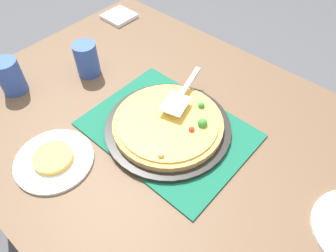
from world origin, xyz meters
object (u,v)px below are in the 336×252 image
object	(u,v)px
plate_near_left	(54,160)
napkin_stack	(119,16)
pizza_pan	(168,128)
pizza	(168,123)
cup_near	(87,59)
cup_far	(10,76)
served_slice_left	(53,158)
pizza_server	(182,94)

from	to	relation	value
plate_near_left	napkin_stack	size ratio (longest dim) A/B	1.83
pizza_pan	napkin_stack	distance (m)	0.68
pizza_pan	napkin_stack	xyz separation A→B (m)	(0.59, -0.34, -0.01)
pizza	plate_near_left	world-z (taller)	pizza
pizza	plate_near_left	size ratio (longest dim) A/B	1.50
pizza_pan	napkin_stack	size ratio (longest dim) A/B	3.17
plate_near_left	cup_near	bearing A→B (deg)	-53.87
pizza_pan	cup_far	size ratio (longest dim) A/B	3.17
plate_near_left	cup_far	size ratio (longest dim) A/B	1.83
plate_near_left	cup_far	bearing A→B (deg)	-14.38
plate_near_left	served_slice_left	distance (m)	0.01
pizza_server	pizza_pan	bearing A→B (deg)	105.97
pizza_pan	pizza_server	xyz separation A→B (m)	(0.03, -0.09, 0.06)
pizza_pan	pizza	world-z (taller)	pizza
pizza	served_slice_left	xyz separation A→B (m)	(0.16, 0.30, -0.02)
pizza	pizza_server	bearing A→B (deg)	-73.33
cup_near	pizza_server	size ratio (longest dim) A/B	0.52
pizza_pan	served_slice_left	size ratio (longest dim) A/B	3.45
plate_near_left	pizza_server	size ratio (longest dim) A/B	0.94
pizza_pan	pizza	distance (m)	0.02
served_slice_left	pizza	bearing A→B (deg)	-118.87
cup_near	cup_far	xyz separation A→B (m)	(0.12, 0.22, 0.00)
plate_near_left	napkin_stack	distance (m)	0.77
cup_near	cup_far	world-z (taller)	same
plate_near_left	pizza_server	bearing A→B (deg)	-109.23
plate_near_left	served_slice_left	size ratio (longest dim) A/B	2.00
pizza_pan	plate_near_left	bearing A→B (deg)	61.20
pizza_pan	served_slice_left	bearing A→B (deg)	61.20
plate_near_left	served_slice_left	world-z (taller)	served_slice_left
cup_near	cup_far	distance (m)	0.25
cup_near	pizza_server	distance (m)	0.37
cup_far	pizza_pan	bearing A→B (deg)	-157.73
pizza	served_slice_left	distance (m)	0.34
pizza	cup_far	world-z (taller)	cup_far
plate_near_left	cup_far	distance (m)	0.36
served_slice_left	cup_near	xyz separation A→B (m)	(0.23, -0.31, 0.04)
cup_far	pizza	bearing A→B (deg)	-157.67
served_slice_left	cup_far	xyz separation A→B (m)	(0.35, -0.09, 0.04)
cup_far	napkin_stack	world-z (taller)	cup_far
served_slice_left	cup_near	world-z (taller)	cup_near
cup_near	pizza_pan	bearing A→B (deg)	177.61
cup_near	cup_far	bearing A→B (deg)	62.55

